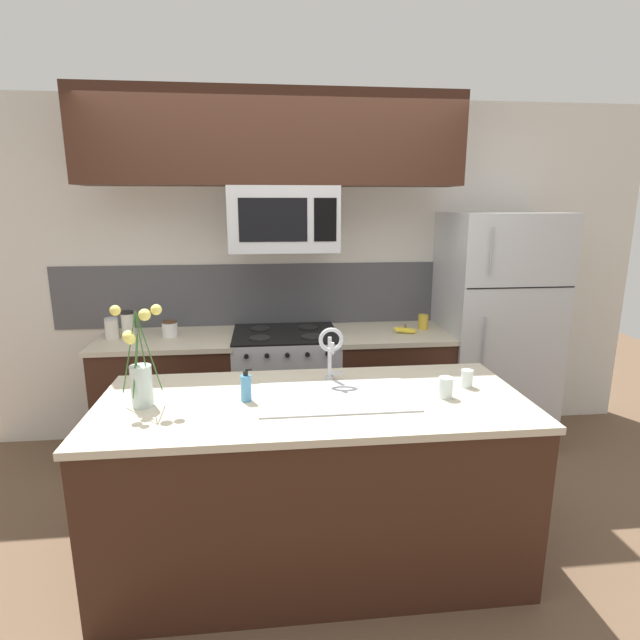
{
  "coord_description": "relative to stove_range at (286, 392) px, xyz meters",
  "views": [
    {
      "loc": [
        -0.13,
        -2.64,
        1.85
      ],
      "look_at": [
        0.19,
        0.27,
        1.16
      ],
      "focal_mm": 28.0,
      "sensor_mm": 36.0,
      "label": 1
    }
  ],
  "objects": [
    {
      "name": "ground_plane",
      "position": [
        -0.0,
        -0.9,
        -0.46
      ],
      "size": [
        10.0,
        10.0,
        0.0
      ],
      "primitive_type": "plane",
      "color": "brown"
    },
    {
      "name": "rear_partition",
      "position": [
        0.3,
        0.38,
        0.84
      ],
      "size": [
        5.2,
        0.1,
        2.6
      ],
      "primitive_type": "cube",
      "color": "silver",
      "rests_on": "ground"
    },
    {
      "name": "splash_band",
      "position": [
        -0.0,
        0.32,
        0.69
      ],
      "size": [
        3.47,
        0.01,
        0.48
      ],
      "primitive_type": "cube",
      "color": "#4C4C51",
      "rests_on": "rear_partition"
    },
    {
      "name": "back_counter_left",
      "position": [
        -0.85,
        0.0,
        -0.01
      ],
      "size": [
        0.97,
        0.65,
        0.91
      ],
      "color": "#381E14",
      "rests_on": "ground"
    },
    {
      "name": "back_counter_right",
      "position": [
        0.79,
        0.0,
        -0.01
      ],
      "size": [
        0.85,
        0.65,
        0.91
      ],
      "color": "#381E14",
      "rests_on": "ground"
    },
    {
      "name": "stove_range",
      "position": [
        0.0,
        0.0,
        0.0
      ],
      "size": [
        0.76,
        0.64,
        0.93
      ],
      "color": "#B7BABF",
      "rests_on": "ground"
    },
    {
      "name": "microwave",
      "position": [
        0.0,
        -0.02,
        1.28
      ],
      "size": [
        0.74,
        0.4,
        0.44
      ],
      "color": "#B7BABF"
    },
    {
      "name": "upper_cabinet_band",
      "position": [
        -0.06,
        -0.05,
        1.8
      ],
      "size": [
        2.53,
        0.34,
        0.6
      ],
      "primitive_type": "cube",
      "color": "#381E14"
    },
    {
      "name": "refrigerator",
      "position": [
        1.61,
        0.02,
        0.43
      ],
      "size": [
        0.81,
        0.74,
        1.78
      ],
      "color": "#B7BABF",
      "rests_on": "ground"
    },
    {
      "name": "storage_jar_tall",
      "position": [
        -1.22,
        0.01,
        0.52
      ],
      "size": [
        0.09,
        0.09,
        0.15
      ],
      "color": "silver",
      "rests_on": "back_counter_left"
    },
    {
      "name": "storage_jar_medium",
      "position": [
        -1.12,
        0.03,
        0.54
      ],
      "size": [
        0.09,
        0.09,
        0.19
      ],
      "color": "silver",
      "rests_on": "back_counter_left"
    },
    {
      "name": "storage_jar_short",
      "position": [
        -0.83,
        0.04,
        0.5
      ],
      "size": [
        0.11,
        0.11,
        0.11
      ],
      "color": "silver",
      "rests_on": "back_counter_left"
    },
    {
      "name": "banana_bunch",
      "position": [
        0.89,
        -0.06,
        0.47
      ],
      "size": [
        0.19,
        0.12,
        0.08
      ],
      "color": "yellow",
      "rests_on": "back_counter_right"
    },
    {
      "name": "coffee_tin",
      "position": [
        1.06,
        0.05,
        0.5
      ],
      "size": [
        0.08,
        0.08,
        0.11
      ],
      "primitive_type": "cylinder",
      "color": "gold",
      "rests_on": "back_counter_right"
    },
    {
      "name": "island_counter",
      "position": [
        0.09,
        -1.25,
        -0.01
      ],
      "size": [
        2.1,
        0.89,
        0.91
      ],
      "color": "#381E14",
      "rests_on": "ground"
    },
    {
      "name": "kitchen_sink",
      "position": [
        0.2,
        -1.25,
        0.38
      ],
      "size": [
        0.76,
        0.44,
        0.16
      ],
      "color": "#ADAFB5",
      "rests_on": "island_counter"
    },
    {
      "name": "sink_faucet",
      "position": [
        0.2,
        -1.03,
        0.65
      ],
      "size": [
        0.14,
        0.14,
        0.31
      ],
      "color": "#B7BABF",
      "rests_on": "island_counter"
    },
    {
      "name": "dish_soap_bottle",
      "position": [
        -0.24,
        -1.24,
        0.52
      ],
      "size": [
        0.06,
        0.05,
        0.16
      ],
      "color": "#4C93C6",
      "rests_on": "island_counter"
    },
    {
      "name": "drinking_glass",
      "position": [
        0.74,
        -1.31,
        0.5
      ],
      "size": [
        0.07,
        0.07,
        0.1
      ],
      "color": "silver",
      "rests_on": "island_counter"
    },
    {
      "name": "spare_glass",
      "position": [
        0.9,
        -1.18,
        0.49
      ],
      "size": [
        0.06,
        0.06,
        0.09
      ],
      "color": "silver",
      "rests_on": "island_counter"
    },
    {
      "name": "flower_vase",
      "position": [
        -0.73,
        -1.25,
        0.61
      ],
      "size": [
        0.23,
        0.16,
        0.49
      ],
      "color": "silver",
      "rests_on": "island_counter"
    }
  ]
}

